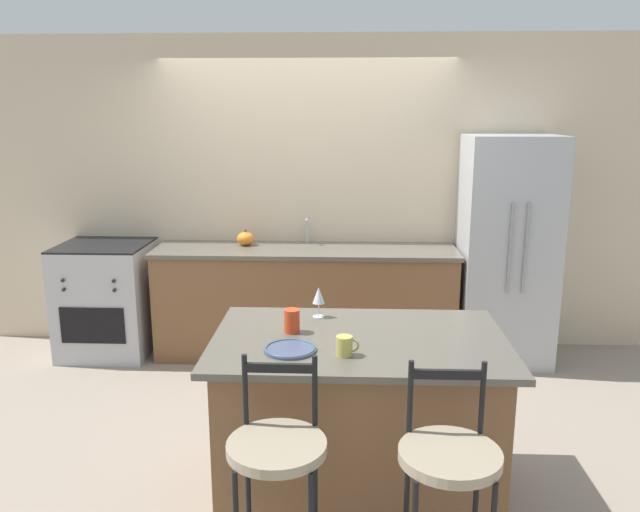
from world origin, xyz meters
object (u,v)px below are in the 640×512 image
object	(u,v)px
dinner_plate	(290,349)
bar_stool_near	(277,470)
coffee_mug	(345,346)
wine_glass	(319,296)
pumpkin_decoration	(246,239)
bar_stool_far	(448,480)
oven_range	(107,299)
refrigerator	(506,251)
tumbler_cup	(292,321)

from	to	relation	value
dinner_plate	bar_stool_near	bearing A→B (deg)	-90.66
dinner_plate	coffee_mug	distance (m)	0.28
wine_glass	pumpkin_decoration	xyz separation A→B (m)	(-0.71, 1.80, -0.04)
bar_stool_far	bar_stool_near	bearing A→B (deg)	177.01
bar_stool_far	pumpkin_decoration	size ratio (longest dim) A/B	7.12
oven_range	wine_glass	size ratio (longest dim) A/B	5.45
oven_range	bar_stool_far	world-z (taller)	bar_stool_far
refrigerator	wine_glass	size ratio (longest dim) A/B	10.59
coffee_mug	bar_stool_far	bearing A→B (deg)	-52.21
bar_stool_far	wine_glass	xyz separation A→B (m)	(-0.58, 1.13, 0.43)
bar_stool_far	tumbler_cup	bearing A→B (deg)	129.44
refrigerator	coffee_mug	size ratio (longest dim) A/B	16.46
dinner_plate	oven_range	bearing A→B (deg)	129.25
pumpkin_decoration	oven_range	bearing A→B (deg)	-173.60
oven_range	coffee_mug	bearing A→B (deg)	-47.39
bar_stool_far	coffee_mug	xyz separation A→B (m)	(-0.43, 0.55, 0.36)
oven_range	bar_stool_near	world-z (taller)	bar_stool_near
refrigerator	bar_stool_near	size ratio (longest dim) A/B	1.78
refrigerator	pumpkin_decoration	distance (m)	2.19
bar_stool_near	bar_stool_far	bearing A→B (deg)	-2.99
coffee_mug	refrigerator	bearing A→B (deg)	59.48
coffee_mug	tumbler_cup	distance (m)	0.42
bar_stool_far	pumpkin_decoration	xyz separation A→B (m)	(-1.29, 2.92, 0.40)
coffee_mug	wine_glass	bearing A→B (deg)	104.91
dinner_plate	tumbler_cup	distance (m)	0.27
oven_range	pumpkin_decoration	bearing A→B (deg)	6.40
refrigerator	dinner_plate	bearing A→B (deg)	-126.01
dinner_plate	wine_glass	size ratio (longest dim) A/B	1.48
wine_glass	tumbler_cup	xyz separation A→B (m)	(-0.13, -0.26, -0.06)
coffee_mug	pumpkin_decoration	bearing A→B (deg)	109.97
coffee_mug	oven_range	bearing A→B (deg)	132.61
oven_range	pumpkin_decoration	distance (m)	1.31
tumbler_cup	refrigerator	bearing A→B (deg)	50.21
dinner_plate	tumbler_cup	world-z (taller)	tumbler_cup
oven_range	wine_glass	bearing A→B (deg)	-41.12
wine_glass	refrigerator	bearing A→B (deg)	48.55
bar_stool_far	oven_range	bearing A→B (deg)	131.71
oven_range	dinner_plate	bearing A→B (deg)	-50.75
bar_stool_near	wine_glass	xyz separation A→B (m)	(0.12, 1.09, 0.43)
refrigerator	tumbler_cup	distance (m)	2.51
bar_stool_near	bar_stool_far	size ratio (longest dim) A/B	1.00
wine_glass	tumbler_cup	distance (m)	0.30
bar_stool_near	wine_glass	bearing A→B (deg)	83.45
refrigerator	coffee_mug	bearing A→B (deg)	-120.52
bar_stool_near	coffee_mug	bearing A→B (deg)	61.68
refrigerator	tumbler_cup	bearing A→B (deg)	-129.79
oven_range	dinner_plate	size ratio (longest dim) A/B	3.69
refrigerator	wine_glass	bearing A→B (deg)	-131.45
oven_range	coffee_mug	distance (m)	3.08
refrigerator	coffee_mug	distance (m)	2.61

